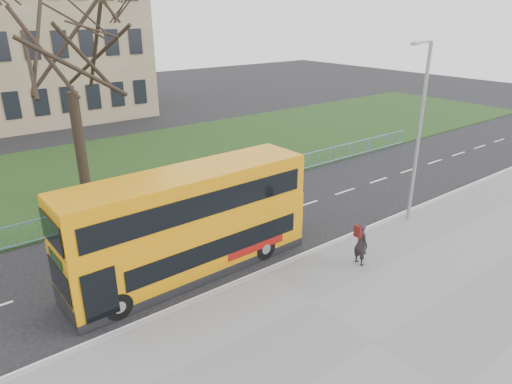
# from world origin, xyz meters

# --- Properties ---
(ground) EXTENTS (120.00, 120.00, 0.00)m
(ground) POSITION_xyz_m (0.00, 0.00, 0.00)
(ground) COLOR black
(ground) RESTS_ON ground
(pavement) EXTENTS (80.00, 10.50, 0.12)m
(pavement) POSITION_xyz_m (0.00, -6.75, 0.06)
(pavement) COLOR slate
(pavement) RESTS_ON ground
(kerb) EXTENTS (80.00, 0.20, 0.14)m
(kerb) POSITION_xyz_m (0.00, -1.55, 0.07)
(kerb) COLOR gray
(kerb) RESTS_ON ground
(grass_verge) EXTENTS (80.00, 15.40, 0.08)m
(grass_verge) POSITION_xyz_m (0.00, 14.30, 0.04)
(grass_verge) COLOR #193413
(grass_verge) RESTS_ON ground
(guard_railing) EXTENTS (40.00, 0.12, 1.10)m
(guard_railing) POSITION_xyz_m (0.00, 6.60, 0.55)
(guard_railing) COLOR #6D99C2
(guard_railing) RESTS_ON ground
(bare_tree) EXTENTS (9.57, 9.57, 13.68)m
(bare_tree) POSITION_xyz_m (-3.00, 10.00, 6.92)
(bare_tree) COLOR black
(bare_tree) RESTS_ON grass_verge
(yellow_bus) EXTENTS (9.71, 2.49, 4.05)m
(yellow_bus) POSITION_xyz_m (-2.17, 0.39, 2.17)
(yellow_bus) COLOR orange
(yellow_bus) RESTS_ON ground
(pedestrian) EXTENTS (0.44, 0.65, 1.74)m
(pedestrian) POSITION_xyz_m (3.27, -3.37, 0.99)
(pedestrian) COLOR black
(pedestrian) RESTS_ON pavement
(street_lamp) EXTENTS (1.75, 0.40, 8.26)m
(street_lamp) POSITION_xyz_m (8.38, -2.01, 4.65)
(street_lamp) COLOR gray
(street_lamp) RESTS_ON pavement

